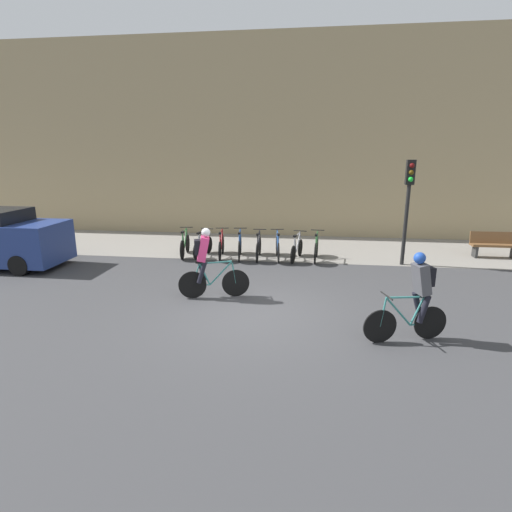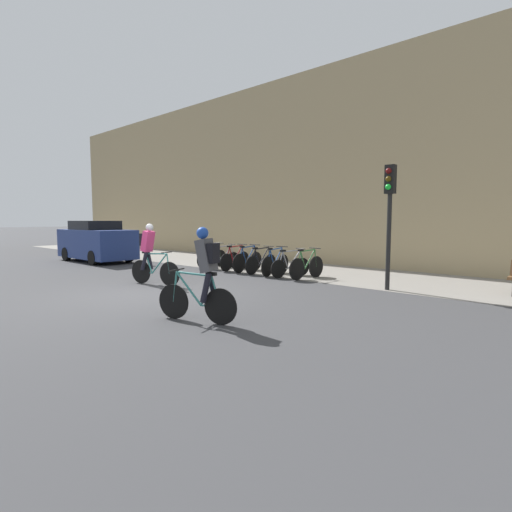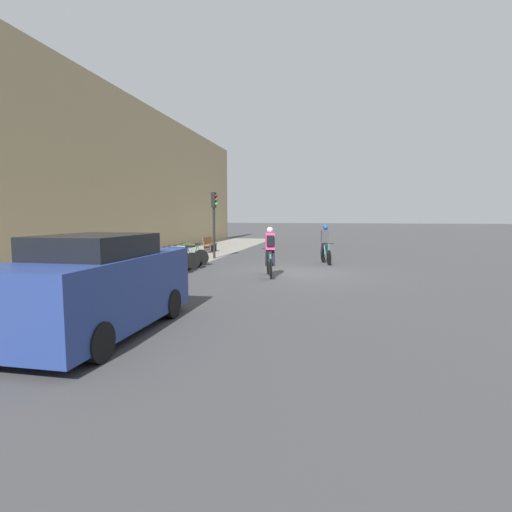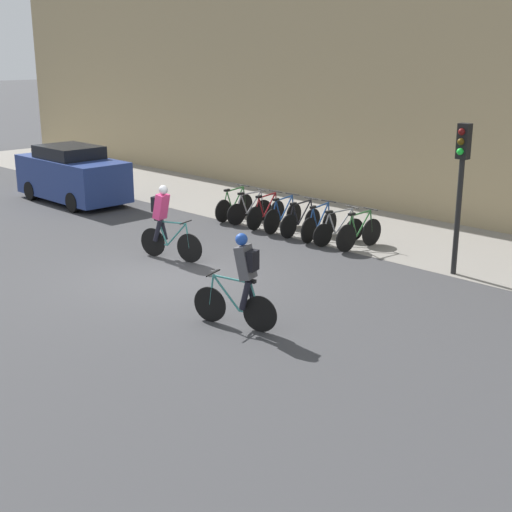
% 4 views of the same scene
% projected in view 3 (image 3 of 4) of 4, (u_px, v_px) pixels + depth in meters
% --- Properties ---
extents(ground, '(200.00, 200.00, 0.00)m').
position_uv_depth(ground, '(298.00, 273.00, 15.33)').
color(ground, '#3D3D3F').
extents(kerb_strip, '(44.00, 4.50, 0.01)m').
position_uv_depth(kerb_strip, '(137.00, 268.00, 16.69)').
color(kerb_strip, gray).
rests_on(kerb_strip, ground).
extents(building_facade, '(44.00, 0.60, 8.30)m').
position_uv_depth(building_facade, '(78.00, 169.00, 16.78)').
color(building_facade, tan).
rests_on(building_facade, ground).
extents(cyclist_pink, '(1.74, 0.62, 1.79)m').
position_uv_depth(cyclist_pink, '(270.00, 251.00, 14.14)').
color(cyclist_pink, black).
rests_on(cyclist_pink, ground).
extents(cyclist_grey, '(1.66, 0.63, 1.78)m').
position_uv_depth(cyclist_grey, '(325.00, 243.00, 18.24)').
color(cyclist_grey, black).
rests_on(cyclist_grey, ground).
extents(parked_bike_0, '(0.46, 1.68, 0.97)m').
position_uv_depth(parked_bike_0, '(142.00, 270.00, 13.22)').
color(parked_bike_0, black).
rests_on(parked_bike_0, ground).
extents(parked_bike_1, '(0.46, 1.56, 0.95)m').
position_uv_depth(parked_bike_1, '(151.00, 268.00, 13.86)').
color(parked_bike_1, black).
rests_on(parked_bike_1, ground).
extents(parked_bike_2, '(0.46, 1.71, 0.97)m').
position_uv_depth(parked_bike_2, '(159.00, 265.00, 14.50)').
color(parked_bike_2, black).
rests_on(parked_bike_2, ground).
extents(parked_bike_3, '(0.46, 1.73, 0.98)m').
position_uv_depth(parked_bike_3, '(167.00, 263.00, 15.14)').
color(parked_bike_3, black).
rests_on(parked_bike_3, ground).
extents(parked_bike_4, '(0.46, 1.66, 0.96)m').
position_uv_depth(parked_bike_4, '(174.00, 261.00, 15.79)').
color(parked_bike_4, black).
rests_on(parked_bike_4, ground).
extents(parked_bike_5, '(0.46, 1.70, 0.97)m').
position_uv_depth(parked_bike_5, '(180.00, 259.00, 16.43)').
color(parked_bike_5, black).
rests_on(parked_bike_5, ground).
extents(parked_bike_6, '(0.50, 1.64, 0.94)m').
position_uv_depth(parked_bike_6, '(186.00, 258.00, 17.07)').
color(parked_bike_6, black).
rests_on(parked_bike_6, ground).
extents(parked_bike_7, '(0.46, 1.65, 0.99)m').
position_uv_depth(parked_bike_7, '(191.00, 256.00, 17.71)').
color(parked_bike_7, black).
rests_on(parked_bike_7, ground).
extents(traffic_light_pole, '(0.26, 0.30, 3.35)m').
position_uv_depth(traffic_light_pole, '(214.00, 213.00, 20.20)').
color(traffic_light_pole, black).
rests_on(traffic_light_pole, ground).
extents(bench, '(1.59, 0.44, 0.89)m').
position_uv_depth(bench, '(209.00, 244.00, 23.96)').
color(bench, brown).
rests_on(bench, ground).
extents(parked_car, '(4.30, 1.84, 1.85)m').
position_uv_depth(parked_car, '(99.00, 286.00, 7.34)').
color(parked_car, navy).
rests_on(parked_car, ground).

